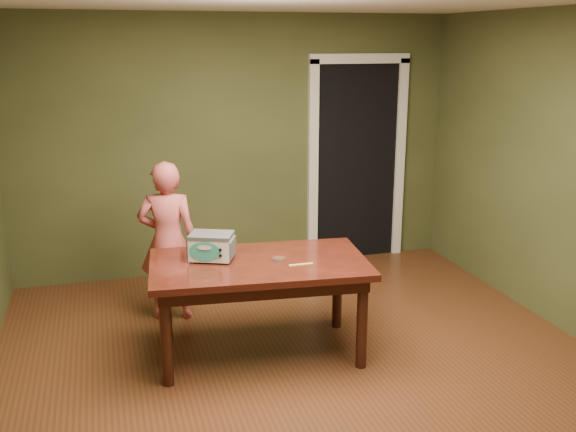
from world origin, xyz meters
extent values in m
plane|color=#5A3119|center=(0.00, 0.00, 0.00)|extent=(5.00, 5.00, 0.00)
cube|color=#4B512B|center=(0.00, 2.50, 1.30)|extent=(4.50, 0.02, 2.60)
cube|color=black|center=(1.30, 2.80, 1.05)|extent=(0.90, 0.60, 2.10)
cube|color=black|center=(1.30, 2.48, 1.05)|extent=(0.90, 0.02, 2.10)
cube|color=white|center=(0.80, 2.47, 1.05)|extent=(0.10, 0.06, 2.20)
cube|color=white|center=(1.80, 2.47, 1.05)|extent=(0.10, 0.06, 2.20)
cube|color=white|center=(1.30, 2.47, 2.15)|extent=(1.10, 0.06, 0.10)
cube|color=black|center=(-0.27, 0.55, 0.72)|extent=(1.68, 1.06, 0.05)
cube|color=black|center=(-0.27, 0.55, 0.65)|extent=(1.55, 0.93, 0.10)
cylinder|color=black|center=(-1.00, 0.27, 0.35)|extent=(0.08, 0.08, 0.70)
cylinder|color=black|center=(-0.93, 0.97, 0.35)|extent=(0.08, 0.08, 0.70)
cylinder|color=black|center=(0.39, 0.13, 0.35)|extent=(0.08, 0.08, 0.70)
cylinder|color=black|center=(0.47, 0.82, 0.35)|extent=(0.08, 0.08, 0.70)
cylinder|color=#4C4F54|center=(-0.74, 0.65, 0.76)|extent=(0.02, 0.02, 0.01)
cylinder|color=#4C4F54|center=(-0.68, 0.80, 0.76)|extent=(0.02, 0.02, 0.01)
cylinder|color=#4C4F54|center=(-0.51, 0.55, 0.76)|extent=(0.02, 0.02, 0.01)
cylinder|color=#4C4F54|center=(-0.45, 0.70, 0.76)|extent=(0.02, 0.02, 0.01)
cube|color=white|center=(-0.60, 0.68, 0.85)|extent=(0.37, 0.32, 0.17)
cube|color=#4C4F54|center=(-0.60, 0.68, 0.94)|extent=(0.37, 0.33, 0.03)
cube|color=#4C4F54|center=(-0.74, 0.74, 0.85)|extent=(0.09, 0.19, 0.13)
cube|color=#4C4F54|center=(-0.45, 0.62, 0.85)|extent=(0.09, 0.19, 0.13)
ellipsoid|color=teal|center=(-0.66, 0.58, 0.85)|extent=(0.22, 0.10, 0.15)
cylinder|color=black|center=(-0.56, 0.54, 0.87)|extent=(0.02, 0.02, 0.02)
cylinder|color=black|center=(-0.56, 0.54, 0.82)|extent=(0.02, 0.02, 0.02)
cylinder|color=silver|center=(-0.12, 0.52, 0.76)|extent=(0.10, 0.10, 0.02)
cylinder|color=#4F271A|center=(-0.12, 0.52, 0.77)|extent=(0.09, 0.09, 0.01)
cube|color=#D8BF5E|center=(0.01, 0.38, 0.75)|extent=(0.18, 0.03, 0.01)
imported|color=#CE5655|center=(-0.84, 1.43, 0.69)|extent=(0.57, 0.44, 1.38)
camera|label=1|loc=(-1.33, -3.83, 2.34)|focal=40.00mm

